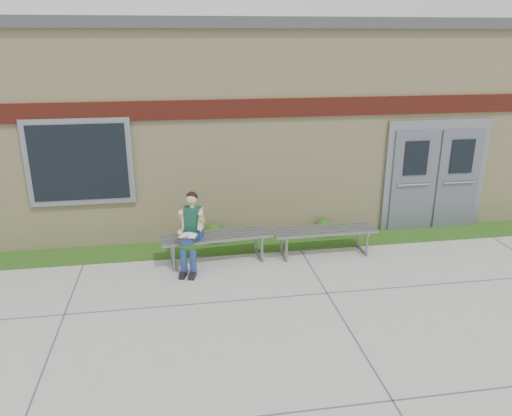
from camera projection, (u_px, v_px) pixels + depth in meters
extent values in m
plane|color=#9E9E99|center=(271.00, 315.00, 7.30)|extent=(80.00, 80.00, 0.00)
cube|color=#184612|center=(246.00, 245.00, 9.72)|extent=(16.00, 0.80, 0.02)
cube|color=beige|center=(226.00, 116.00, 12.25)|extent=(16.00, 6.00, 4.00)
cube|color=#3F3F42|center=(224.00, 26.00, 11.56)|extent=(16.20, 6.20, 0.20)
cube|color=maroon|center=(242.00, 109.00, 9.22)|extent=(16.00, 0.06, 0.35)
cube|color=slate|center=(79.00, 162.00, 9.05)|extent=(1.90, 0.08, 1.60)
cube|color=black|center=(79.00, 163.00, 9.01)|extent=(1.70, 0.04, 1.40)
cube|color=slate|center=(435.00, 175.00, 10.29)|extent=(2.20, 0.08, 2.30)
cube|color=slate|center=(413.00, 182.00, 10.20)|extent=(0.92, 0.06, 2.10)
cube|color=slate|center=(458.00, 179.00, 10.36)|extent=(0.92, 0.06, 2.10)
cube|color=slate|center=(216.00, 236.00, 8.90)|extent=(2.01, 0.73, 0.04)
cube|color=slate|center=(172.00, 253.00, 8.87)|extent=(0.10, 0.55, 0.45)
cube|color=slate|center=(260.00, 247.00, 9.11)|extent=(0.10, 0.55, 0.45)
cube|color=slate|center=(324.00, 230.00, 9.21)|extent=(1.92, 0.56, 0.04)
cube|color=slate|center=(284.00, 246.00, 9.18)|extent=(0.05, 0.53, 0.43)
cube|color=slate|center=(363.00, 240.00, 9.41)|extent=(0.05, 0.53, 0.43)
cube|color=navy|center=(194.00, 234.00, 8.76)|extent=(0.36, 0.30, 0.15)
cube|color=#0F3A1F|center=(193.00, 219.00, 8.65)|extent=(0.34, 0.26, 0.42)
sphere|color=tan|center=(192.00, 199.00, 8.52)|extent=(0.24, 0.24, 0.19)
sphere|color=black|center=(192.00, 197.00, 8.53)|extent=(0.25, 0.25, 0.20)
cylinder|color=navy|center=(185.00, 237.00, 8.54)|extent=(0.25, 0.41, 0.14)
cylinder|color=navy|center=(195.00, 238.00, 8.52)|extent=(0.25, 0.41, 0.14)
cylinder|color=navy|center=(184.00, 263.00, 8.45)|extent=(0.11, 0.11, 0.46)
cylinder|color=navy|center=(193.00, 263.00, 8.43)|extent=(0.11, 0.11, 0.46)
cube|color=black|center=(183.00, 274.00, 8.45)|extent=(0.16, 0.26, 0.09)
cube|color=black|center=(193.00, 275.00, 8.43)|extent=(0.16, 0.26, 0.09)
cylinder|color=tan|center=(182.00, 216.00, 8.60)|extent=(0.14, 0.22, 0.24)
cylinder|color=tan|center=(202.00, 217.00, 8.55)|extent=(0.14, 0.22, 0.24)
cube|color=white|center=(188.00, 235.00, 8.39)|extent=(0.33, 0.28, 0.01)
cube|color=#DA525C|center=(188.00, 236.00, 8.40)|extent=(0.34, 0.29, 0.01)
sphere|color=#67B931|center=(201.00, 219.00, 8.43)|extent=(0.08, 0.08, 0.08)
sphere|color=#184612|center=(214.00, 233.00, 9.80)|extent=(0.39, 0.39, 0.39)
sphere|color=#184612|center=(323.00, 227.00, 10.14)|extent=(0.35, 0.35, 0.35)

